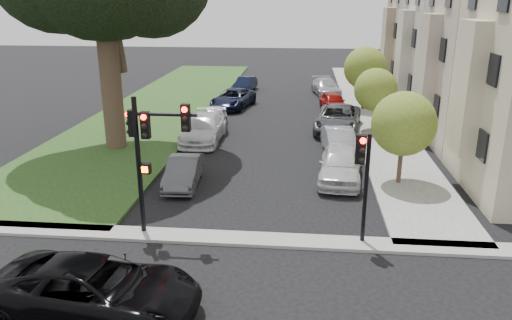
# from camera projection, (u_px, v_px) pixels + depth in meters

# --- Properties ---
(ground) EXTENTS (140.00, 140.00, 0.00)m
(ground) POSITION_uv_depth(u_px,v_px,m) (240.00, 270.00, 15.61)
(ground) COLOR black
(ground) RESTS_ON ground
(grass_strip) EXTENTS (8.00, 44.00, 0.12)m
(grass_strip) POSITION_uv_depth(u_px,v_px,m) (166.00, 104.00, 39.11)
(grass_strip) COLOR #1E3712
(grass_strip) RESTS_ON ground
(sidewalk_right) EXTENTS (3.50, 44.00, 0.12)m
(sidewalk_right) POSITION_uv_depth(u_px,v_px,m) (369.00, 109.00, 37.65)
(sidewalk_right) COLOR gray
(sidewalk_right) RESTS_ON ground
(sidewalk_cross) EXTENTS (60.00, 1.00, 0.12)m
(sidewalk_cross) POSITION_uv_depth(u_px,v_px,m) (248.00, 239.00, 17.49)
(sidewalk_cross) COLOR gray
(sidewalk_cross) RESTS_ON ground
(house_b) EXTENTS (7.70, 7.55, 15.97)m
(house_b) POSITION_uv_depth(u_px,v_px,m) (504.00, 20.00, 26.93)
(house_b) COLOR #9D9486
(house_b) RESTS_ON ground
(house_c) EXTENTS (7.70, 7.55, 15.97)m
(house_c) POSITION_uv_depth(u_px,v_px,m) (463.00, 15.00, 34.02)
(house_c) COLOR beige
(house_c) RESTS_ON ground
(house_d) EXTENTS (7.70, 7.55, 15.97)m
(house_d) POSITION_uv_depth(u_px,v_px,m) (436.00, 12.00, 41.10)
(house_d) COLOR gray
(house_d) RESTS_ON ground
(small_tree_a) EXTENTS (2.85, 2.85, 4.27)m
(small_tree_a) POSITION_uv_depth(u_px,v_px,m) (404.00, 124.00, 21.83)
(small_tree_a) COLOR brown
(small_tree_a) RESTS_ON ground
(small_tree_b) EXTENTS (2.66, 2.66, 3.99)m
(small_tree_b) POSITION_uv_depth(u_px,v_px,m) (376.00, 90.00, 30.77)
(small_tree_b) COLOR brown
(small_tree_b) RESTS_ON ground
(small_tree_c) EXTENTS (3.13, 3.13, 4.69)m
(small_tree_c) POSITION_uv_depth(u_px,v_px,m) (365.00, 68.00, 36.52)
(small_tree_c) COLOR brown
(small_tree_c) RESTS_ON ground
(traffic_signal_main) EXTENTS (2.43, 0.63, 5.00)m
(traffic_signal_main) POSITION_uv_depth(u_px,v_px,m) (149.00, 142.00, 16.96)
(traffic_signal_main) COLOR black
(traffic_signal_main) RESTS_ON ground
(traffic_signal_secondary) EXTENTS (0.53, 0.43, 3.93)m
(traffic_signal_secondary) POSITION_uv_depth(u_px,v_px,m) (363.00, 169.00, 16.47)
(traffic_signal_secondary) COLOR black
(traffic_signal_secondary) RESTS_ON ground
(car_cross_near) EXTENTS (5.85, 3.04, 1.57)m
(car_cross_near) POSITION_uv_depth(u_px,v_px,m) (95.00, 290.00, 13.18)
(car_cross_near) COLOR black
(car_cross_near) RESTS_ON ground
(car_parked_0) EXTENTS (2.31, 4.83, 1.59)m
(car_parked_0) POSITION_uv_depth(u_px,v_px,m) (340.00, 164.00, 22.95)
(car_parked_0) COLOR silver
(car_parked_0) RESTS_ON ground
(car_parked_1) EXTENTS (1.93, 4.39, 1.40)m
(car_parked_1) POSITION_uv_depth(u_px,v_px,m) (339.00, 142.00, 26.77)
(car_parked_1) COLOR #999BA0
(car_parked_1) RESTS_ON ground
(car_parked_2) EXTENTS (3.42, 6.06, 1.60)m
(car_parked_2) POSITION_uv_depth(u_px,v_px,m) (338.00, 119.00, 31.45)
(car_parked_2) COLOR #3F4247
(car_parked_2) RESTS_ON ground
(car_parked_3) EXTENTS (2.21, 4.10, 1.33)m
(car_parked_3) POSITION_uv_depth(u_px,v_px,m) (333.00, 102.00, 37.17)
(car_parked_3) COLOR maroon
(car_parked_3) RESTS_ON ground
(car_parked_4) EXTENTS (2.76, 5.04, 1.38)m
(car_parked_4) POSITION_uv_depth(u_px,v_px,m) (326.00, 87.00, 42.96)
(car_parked_4) COLOR #999BA0
(car_parked_4) RESTS_ON ground
(car_parked_5) EXTENTS (1.61, 3.96, 1.28)m
(car_parked_5) POSITION_uv_depth(u_px,v_px,m) (184.00, 172.00, 22.43)
(car_parked_5) COLOR #3F4247
(car_parked_5) RESTS_ON ground
(car_parked_6) EXTENTS (2.20, 5.33, 1.54)m
(car_parked_6) POSITION_uv_depth(u_px,v_px,m) (204.00, 129.00, 29.23)
(car_parked_6) COLOR silver
(car_parked_6) RESTS_ON ground
(car_parked_7) EXTENTS (2.15, 4.11, 1.34)m
(car_parked_7) POSITION_uv_depth(u_px,v_px,m) (215.00, 117.00, 32.45)
(car_parked_7) COLOR #999BA0
(car_parked_7) RESTS_ON ground
(car_parked_8) EXTENTS (3.34, 5.47, 1.42)m
(car_parked_8) POSITION_uv_depth(u_px,v_px,m) (233.00, 99.00, 38.03)
(car_parked_8) COLOR black
(car_parked_8) RESTS_ON ground
(car_parked_9) EXTENTS (1.89, 4.02, 1.28)m
(car_parked_9) POSITION_uv_depth(u_px,v_px,m) (245.00, 84.00, 44.64)
(car_parked_9) COLOR black
(car_parked_9) RESTS_ON ground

